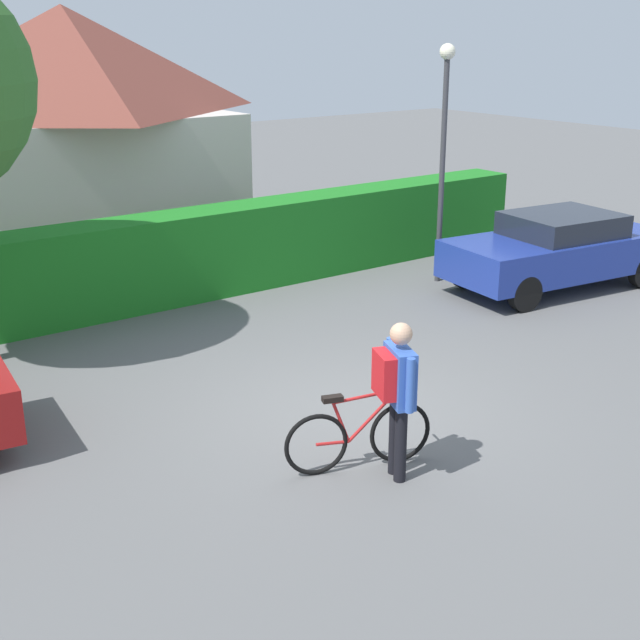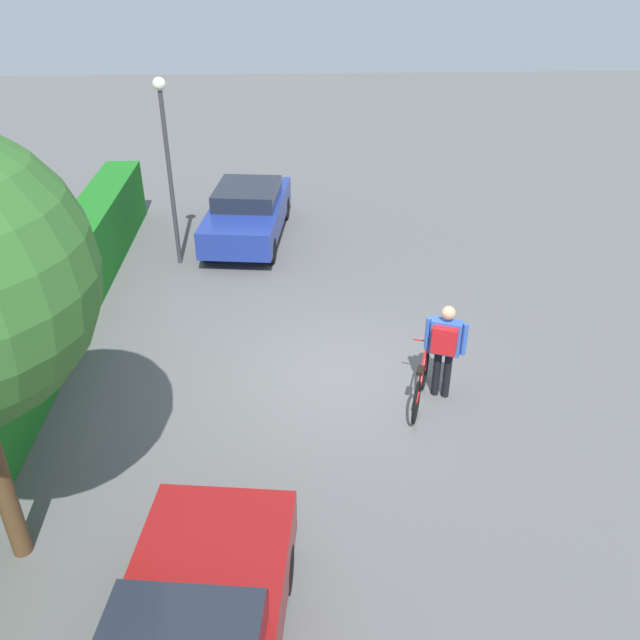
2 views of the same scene
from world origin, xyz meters
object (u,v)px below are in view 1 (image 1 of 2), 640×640
at_px(person_rider, 396,385).
at_px(street_lamp, 444,132).
at_px(bicycle, 359,435).
at_px(parked_car_far, 558,249).

height_order(person_rider, street_lamp, street_lamp).
bearing_deg(street_lamp, bicycle, -140.17).
distance_m(bicycle, person_rider, 0.79).
height_order(parked_car_far, street_lamp, street_lamp).
distance_m(bicycle, street_lamp, 7.87).
bearing_deg(person_rider, street_lamp, 42.87).
relative_size(person_rider, street_lamp, 0.41).
distance_m(parked_car_far, person_rider, 7.88).
bearing_deg(bicycle, person_rider, -64.67).
bearing_deg(person_rider, parked_car_far, 27.03).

